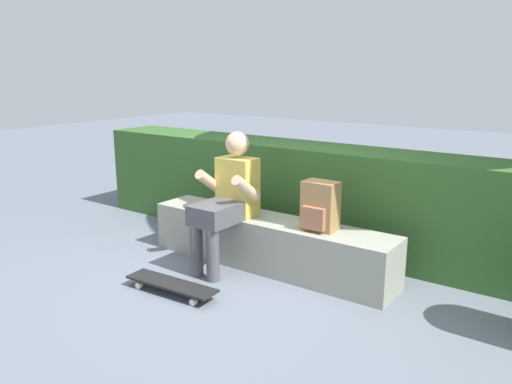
% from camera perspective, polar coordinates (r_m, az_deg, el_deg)
% --- Properties ---
extents(ground_plane, '(24.00, 24.00, 0.00)m').
position_cam_1_polar(ground_plane, '(4.33, -1.30, -9.78)').
color(ground_plane, slate).
extents(bench_main, '(2.33, 0.44, 0.45)m').
position_cam_1_polar(bench_main, '(4.52, 1.41, -5.72)').
color(bench_main, gray).
rests_on(bench_main, ground).
extents(person_skater, '(0.49, 0.62, 1.20)m').
position_cam_1_polar(person_skater, '(4.40, -3.22, -0.53)').
color(person_skater, gold).
rests_on(person_skater, ground).
extents(skateboard_near_person, '(0.81, 0.25, 0.09)m').
position_cam_1_polar(skateboard_near_person, '(4.11, -9.49, -10.20)').
color(skateboard_near_person, black).
rests_on(skateboard_near_person, ground).
extents(backpack_on_bench, '(0.28, 0.23, 0.40)m').
position_cam_1_polar(backpack_on_bench, '(4.13, 7.18, -1.64)').
color(backpack_on_bench, '#A37A47').
rests_on(backpack_on_bench, bench_main).
extents(hedge_row, '(5.45, 0.63, 0.99)m').
position_cam_1_polar(hedge_row, '(5.06, 7.32, -0.46)').
color(hedge_row, '#325B27').
rests_on(hedge_row, ground).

